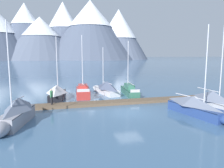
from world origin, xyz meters
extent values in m
plane|color=#426689|center=(0.00, 0.00, 0.00)|extent=(700.00, 700.00, 0.00)
cone|color=#4C566B|center=(-30.73, 219.73, 28.17)|extent=(69.11, 69.11, 56.33)
cone|color=white|center=(-30.73, 219.73, 45.74)|extent=(27.41, 27.41, 21.28)
cone|color=slate|center=(-16.16, 209.81, 20.96)|extent=(81.92, 81.92, 41.92)
cone|color=white|center=(-16.16, 209.81, 32.42)|extent=(39.18, 39.18, 19.09)
cone|color=#4C566B|center=(7.86, 232.61, 31.39)|extent=(69.25, 69.25, 62.78)
cone|color=white|center=(7.86, 232.61, 48.53)|extent=(33.12, 33.12, 28.59)
cone|color=#4C566B|center=(33.77, 206.25, 30.11)|extent=(95.73, 95.73, 60.22)
cone|color=white|center=(33.77, 206.25, 46.72)|extent=(45.24, 45.24, 27.11)
cone|color=slate|center=(63.66, 203.92, 26.10)|extent=(62.50, 62.50, 52.20)
cone|color=white|center=(63.66, 203.92, 37.03)|extent=(38.26, 38.26, 30.43)
cube|color=brown|center=(0.00, 4.00, 0.15)|extent=(21.56, 2.24, 0.30)
cylinder|color=#38383D|center=(-0.02, 3.24, 0.12)|extent=(20.67, 0.67, 0.24)
cylinder|color=#38383D|center=(0.02, 4.76, 0.12)|extent=(20.67, 0.67, 0.24)
cube|color=black|center=(-10.68, 4.22, 0.15)|extent=(0.20, 1.88, 0.27)
cube|color=black|center=(10.68, 3.78, 0.15)|extent=(0.20, 1.88, 0.27)
cube|color=#93939E|center=(-9.90, -0.74, 0.54)|extent=(2.49, 4.93, 1.09)
ellipsoid|color=#93939E|center=(-10.58, -3.35, 0.54)|extent=(1.56, 2.07, 1.03)
cube|color=#424247|center=(-9.90, -0.74, 1.05)|extent=(2.50, 4.85, 0.06)
cylinder|color=silver|center=(-10.11, -1.53, 4.60)|extent=(0.10, 0.10, 7.02)
cylinder|color=silver|center=(-9.81, -0.40, 2.00)|extent=(0.67, 2.28, 0.08)
pyramid|color=slate|center=(-9.81, -0.40, 1.60)|extent=(2.49, 4.08, 1.03)
cube|color=black|center=(-6.46, 8.70, 0.41)|extent=(2.41, 5.22, 0.82)
ellipsoid|color=black|center=(-6.03, 11.47, 0.41)|extent=(1.65, 1.85, 0.78)
cube|color=black|center=(-6.46, 8.70, 0.78)|extent=(2.43, 5.13, 0.06)
cylinder|color=silver|center=(-6.37, 9.30, 4.32)|extent=(0.10, 0.10, 6.99)
cylinder|color=silver|center=(-6.58, 7.93, 1.60)|extent=(0.50, 2.75, 0.08)
pyramid|color=silver|center=(-6.52, 8.33, 1.33)|extent=(2.50, 4.27, 1.02)
cube|color=#B2332D|center=(-3.12, 9.21, 0.53)|extent=(2.29, 5.29, 1.06)
ellipsoid|color=#B2332D|center=(-2.78, 12.07, 0.53)|extent=(1.64, 1.95, 1.01)
cube|color=#501614|center=(-3.12, 9.21, 1.02)|extent=(2.32, 5.20, 0.06)
cylinder|color=silver|center=(-3.03, 9.94, 4.59)|extent=(0.10, 0.10, 7.06)
cylinder|color=silver|center=(-3.21, 8.47, 1.93)|extent=(0.43, 2.94, 0.08)
cube|color=#C03A35|center=(-3.11, 9.34, 1.31)|extent=(1.45, 2.43, 0.51)
cube|color=silver|center=(-3.42, 6.75, 1.24)|extent=(1.52, 0.28, 0.36)
cube|color=silver|center=(0.32, 10.25, 0.40)|extent=(2.49, 5.97, 0.80)
ellipsoid|color=silver|center=(-0.26, 13.46, 0.40)|extent=(1.61, 2.26, 0.76)
cube|color=slate|center=(0.32, 10.25, 0.76)|extent=(2.51, 5.86, 0.06)
cylinder|color=silver|center=(0.14, 11.23, 3.70)|extent=(0.10, 0.10, 5.81)
cylinder|color=silver|center=(0.40, 9.79, 1.63)|extent=(0.60, 2.90, 0.08)
pyramid|color=#4C5670|center=(0.40, 9.82, 1.33)|extent=(2.53, 4.87, 1.06)
cube|color=#336B56|center=(3.23, 8.45, 0.45)|extent=(2.07, 6.19, 0.90)
ellipsoid|color=#336B56|center=(3.64, 11.73, 0.45)|extent=(1.30, 1.65, 0.86)
cube|color=#163027|center=(3.23, 8.45, 0.86)|extent=(2.10, 6.08, 0.06)
cylinder|color=silver|center=(3.37, 9.55, 4.18)|extent=(0.10, 0.10, 6.55)
cylinder|color=silver|center=(3.15, 7.87, 1.73)|extent=(0.51, 3.38, 0.08)
cube|color=#3A7560|center=(3.25, 8.60, 1.21)|extent=(1.26, 2.83, 0.62)
cube|color=silver|center=(2.85, 5.52, 1.08)|extent=(1.19, 0.25, 0.36)
cube|color=navy|center=(5.75, -2.43, 0.45)|extent=(2.68, 6.11, 0.90)
cube|color=#121D39|center=(5.75, -2.43, 0.86)|extent=(2.70, 6.01, 0.06)
cylinder|color=silver|center=(5.90, -3.24, 4.52)|extent=(0.10, 0.10, 7.24)
cylinder|color=silver|center=(5.58, -1.50, 1.60)|extent=(0.71, 3.51, 0.08)
pyramid|color=slate|center=(5.67, -1.99, 1.30)|extent=(2.72, 5.00, 0.82)
cube|color=white|center=(9.13, -1.00, 0.41)|extent=(1.65, 5.42, 0.83)
cube|color=slate|center=(9.13, -1.00, 0.79)|extent=(1.69, 5.31, 0.06)
cylinder|color=silver|center=(9.14, -1.52, 4.60)|extent=(0.10, 0.10, 7.54)
cylinder|color=silver|center=(9.11, 0.15, 1.82)|extent=(0.13, 3.34, 0.08)
pyramid|color=slate|center=(9.12, -0.59, 1.33)|extent=(1.88, 4.34, 1.00)
cylinder|color=#232328|center=(-7.13, 4.45, 0.73)|extent=(0.14, 0.14, 0.86)
cylinder|color=#232328|center=(-7.20, 4.20, 0.73)|extent=(0.14, 0.14, 0.86)
cube|color=#387A4C|center=(-7.17, 4.33, 1.46)|extent=(0.32, 0.43, 0.60)
sphere|color=beige|center=(-7.17, 4.33, 1.88)|extent=(0.22, 0.22, 0.22)
cylinder|color=#387A4C|center=(-7.10, 4.57, 1.39)|extent=(0.09, 0.09, 0.62)
cylinder|color=#387A4C|center=(-7.24, 4.09, 1.39)|extent=(0.09, 0.09, 0.62)
camera|label=1|loc=(-7.10, -18.95, 5.65)|focal=34.38mm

